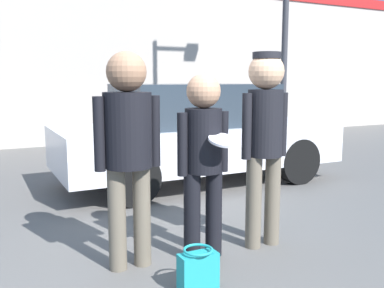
# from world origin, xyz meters

# --- Properties ---
(ground_plane) EXTENTS (56.00, 56.00, 0.00)m
(ground_plane) POSITION_xyz_m (0.00, 0.00, 0.00)
(ground_plane) COLOR #5B5956
(storefront_building) EXTENTS (24.00, 0.22, 4.31)m
(storefront_building) POSITION_xyz_m (0.00, 7.59, 2.18)
(storefront_building) COLOR #B2A89E
(storefront_building) RESTS_ON ground
(person_left) EXTENTS (0.57, 0.40, 1.82)m
(person_left) POSITION_xyz_m (-0.36, 0.11, 1.11)
(person_left) COLOR #665B4C
(person_left) RESTS_ON ground
(person_middle_with_frisbee) EXTENTS (0.49, 0.53, 1.65)m
(person_middle_with_frisbee) POSITION_xyz_m (0.30, 0.00, 0.97)
(person_middle_with_frisbee) COLOR black
(person_middle_with_frisbee) RESTS_ON ground
(person_right) EXTENTS (0.50, 0.33, 1.85)m
(person_right) POSITION_xyz_m (0.95, 0.00, 1.13)
(person_right) COLOR #665B4C
(person_right) RESTS_ON ground
(parked_car_near) EXTENTS (4.32, 1.77, 1.54)m
(parked_car_near) POSITION_xyz_m (1.57, 2.60, 0.77)
(parked_car_near) COLOR silver
(parked_car_near) RESTS_ON ground
(handbag) EXTENTS (0.30, 0.23, 0.33)m
(handbag) POSITION_xyz_m (-0.03, -0.53, 0.16)
(handbag) COLOR teal
(handbag) RESTS_ON ground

